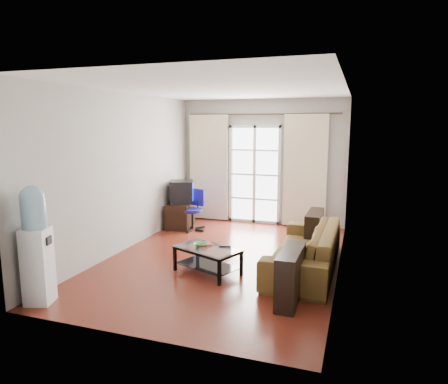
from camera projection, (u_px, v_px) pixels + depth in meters
The scene contains 20 objects.
floor at pixel (224, 259), 6.51m from camera, with size 5.20×5.20×0.00m, color maroon.
ceiling at pixel (223, 89), 6.06m from camera, with size 5.20×5.20×0.00m, color white.
wall_back at pixel (262, 162), 8.71m from camera, with size 3.60×0.02×2.70m, color #B4B2AB.
wall_front at pixel (137, 209), 3.86m from camera, with size 3.60×0.02×2.70m, color #B4B2AB.
wall_left at pixel (125, 172), 6.86m from camera, with size 0.02×5.20×2.70m, color #B4B2AB.
wall_right at pixel (342, 182), 5.72m from camera, with size 0.02×5.20×2.70m, color #B4B2AB.
french_door at pixel (255, 175), 8.76m from camera, with size 1.16×0.06×2.15m.
curtain_rod at pixel (262, 114), 8.45m from camera, with size 0.04×0.04×3.30m, color #4C3F2D.
curtain_left at pixel (209, 168), 9.01m from camera, with size 0.90×0.07×2.35m, color beige.
curtain_right at pixel (305, 171), 8.33m from camera, with size 0.90×0.07×2.35m, color beige.
radiator at pixel (297, 211), 8.54m from camera, with size 0.64×0.12×0.64m, color gray.
sofa at pixel (305, 248), 5.97m from camera, with size 0.92×2.28×0.66m, color olive.
coffee_table at pixel (208, 257), 5.84m from camera, with size 1.08×0.85×0.38m.
bowl at pixel (201, 245), 5.90m from camera, with size 0.21×0.21×0.05m, color #2E8040.
book at pixel (201, 245), 5.94m from camera, with size 0.27×0.27×0.02m, color maroon.
remote at pixel (225, 246), 5.88m from camera, with size 0.17×0.05×0.02m, color black.
tv_stand at pixel (180, 215), 8.47m from camera, with size 0.48×0.72×0.53m, color black.
crt_tv at pixel (181, 192), 8.44m from camera, with size 0.62×0.64×0.46m.
task_chair at pixel (193, 218), 8.26m from camera, with size 0.71×0.71×0.84m.
water_cooler at pixel (36, 243), 4.78m from camera, with size 0.37×0.37×1.46m.
Camera 1 is at (2.02, -5.90, 2.16)m, focal length 32.00 mm.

